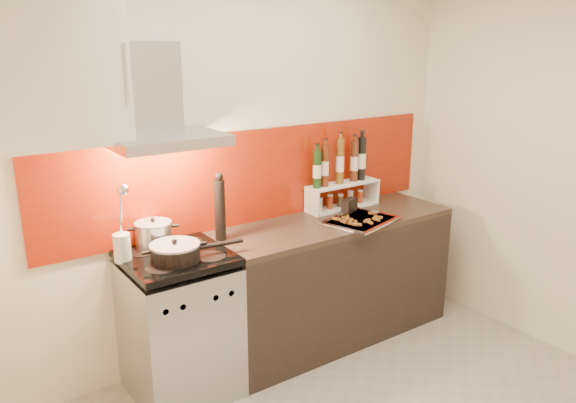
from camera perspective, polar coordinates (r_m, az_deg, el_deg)
back_wall at (r=3.81m, az=-3.89°, el=3.71°), size 3.40×0.02×2.60m
left_wall at (r=1.98m, az=-25.79°, el=-9.94°), size 0.02×2.80×2.60m
backsplash at (r=3.85m, az=-3.13°, el=2.60°), size 3.00×0.02×0.64m
range_stove at (r=3.55m, az=-10.91°, el=-12.34°), size 0.60×0.60×0.91m
counter at (r=4.12m, az=4.55°, el=-7.80°), size 1.80×0.60×0.90m
range_hood at (r=3.29m, az=-13.16°, el=9.17°), size 0.62×0.50×0.61m
upper_cabinet at (r=3.09m, az=-22.97°, el=11.79°), size 0.70×0.35×0.72m
stock_pot at (r=3.46m, az=-13.48°, el=-3.31°), size 0.22×0.22×0.19m
saute_pan at (r=3.25m, az=-11.28°, el=-5.04°), size 0.55×0.29×0.13m
utensil_jar at (r=3.30m, az=-16.48°, el=-3.65°), size 0.10×0.15×0.47m
pepper_mill at (r=3.52m, az=-6.94°, el=-0.62°), size 0.07×0.07×0.44m
step_shelf at (r=4.17m, az=5.52°, el=2.36°), size 0.60×0.16×0.53m
caddy_box at (r=4.06m, az=6.26°, el=-0.53°), size 0.15×0.10×0.12m
baking_tray at (r=3.91m, az=7.38°, el=-1.92°), size 0.56×0.49×0.03m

